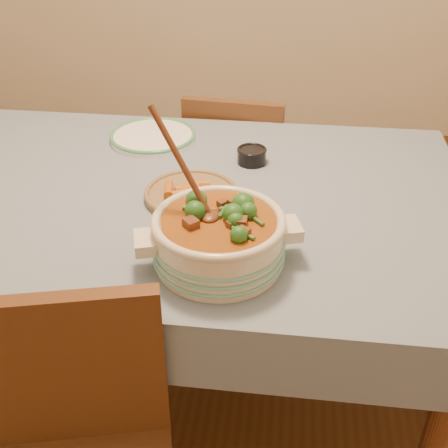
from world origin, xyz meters
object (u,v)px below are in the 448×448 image
(dining_table, at_px, (178,219))
(chair_far, at_px, (237,175))
(fried_plate, at_px, (191,192))
(stew_casserole, at_px, (218,235))
(white_plate, at_px, (153,136))
(condiment_bowl, at_px, (252,155))

(dining_table, distance_m, chair_far, 0.71)
(fried_plate, bearing_deg, stew_casserole, -68.11)
(stew_casserole, bearing_deg, white_plate, 115.38)
(stew_casserole, height_order, white_plate, stew_casserole)
(condiment_bowl, bearing_deg, stew_casserole, -93.86)
(condiment_bowl, height_order, fried_plate, condiment_bowl)
(stew_casserole, bearing_deg, condiment_bowl, 86.14)
(dining_table, relative_size, condiment_bowl, 16.16)
(white_plate, bearing_deg, chair_far, 52.20)
(condiment_bowl, relative_size, fried_plate, 0.35)
(stew_casserole, bearing_deg, dining_table, 117.46)
(condiment_bowl, xyz_separation_m, fried_plate, (-0.15, -0.24, -0.01))
(stew_casserole, distance_m, chair_far, 1.05)
(stew_casserole, relative_size, condiment_bowl, 3.78)
(stew_casserole, xyz_separation_m, white_plate, (-0.31, 0.66, -0.06))
(dining_table, xyz_separation_m, white_plate, (-0.15, 0.34, 0.11))
(white_plate, relative_size, condiment_bowl, 3.12)
(dining_table, distance_m, stew_casserole, 0.39)
(white_plate, xyz_separation_m, condiment_bowl, (0.35, -0.13, 0.01))
(chair_far, bearing_deg, condiment_bowl, 106.53)
(stew_casserole, distance_m, condiment_bowl, 0.53)
(dining_table, relative_size, chair_far, 2.05)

